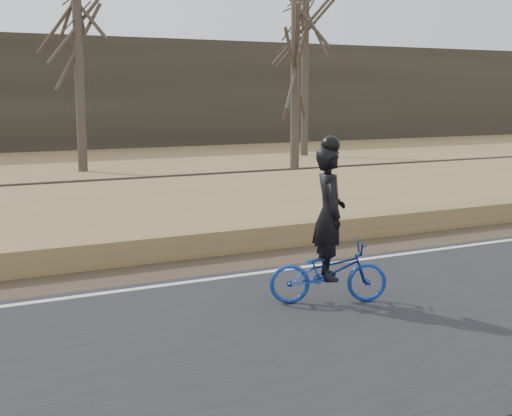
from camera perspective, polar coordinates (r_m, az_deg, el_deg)
name	(u,v)px	position (r m, az deg, el deg)	size (l,w,h in m)	color
cyclist	(329,248)	(10.06, 5.85, -3.18)	(1.77, 1.18, 2.36)	navy
bare_tree_center	(78,48)	(28.36, -14.03, 12.31)	(0.36, 0.36, 9.35)	#493F36
bare_tree_right	(295,63)	(27.99, 3.17, 11.47)	(0.36, 0.36, 8.25)	#493F36
bare_tree_far_right	(305,64)	(34.84, 3.95, 11.42)	(0.36, 0.36, 8.74)	#493F36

